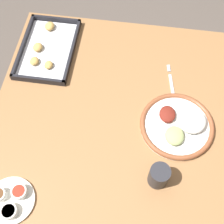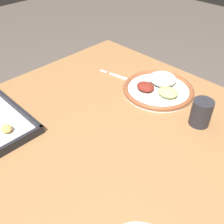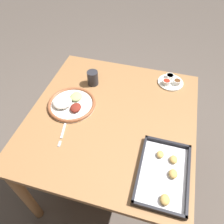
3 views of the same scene
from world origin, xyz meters
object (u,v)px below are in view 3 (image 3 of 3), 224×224
at_px(dinner_plate, 71,104).
at_px(fork, 64,129).
at_px(drinking_cup, 93,78).
at_px(saucer_plate, 171,81).
at_px(baking_tray, 164,173).

bearing_deg(dinner_plate, fork, 10.39).
bearing_deg(drinking_cup, saucer_plate, 106.38).
bearing_deg(baking_tray, dinner_plate, -116.49).
bearing_deg(fork, baking_tray, 67.67).
distance_m(dinner_plate, drinking_cup, 0.24).
bearing_deg(drinking_cup, fork, -4.50).
xyz_separation_m(saucer_plate, drinking_cup, (0.15, -0.50, 0.03)).
distance_m(saucer_plate, baking_tray, 0.67).
bearing_deg(fork, saucer_plate, 125.57).
distance_m(fork, baking_tray, 0.58).
relative_size(saucer_plate, drinking_cup, 1.74).
relative_size(dinner_plate, fork, 1.44).
height_order(dinner_plate, fork, dinner_plate).
distance_m(saucer_plate, drinking_cup, 0.52).
relative_size(saucer_plate, baking_tray, 0.47).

